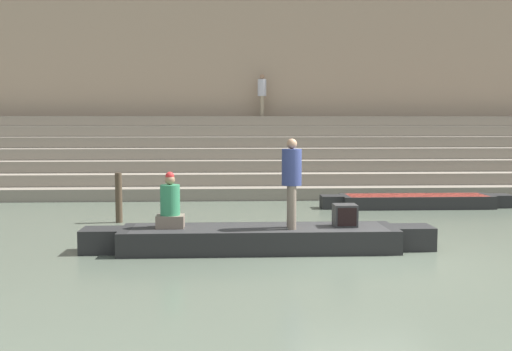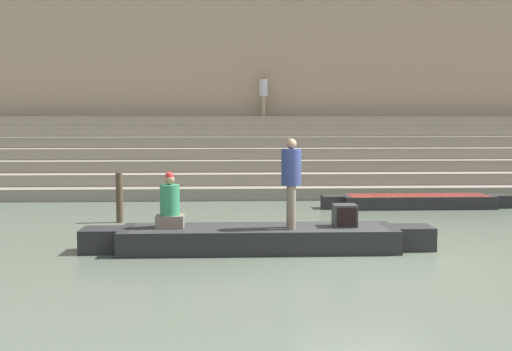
{
  "view_description": "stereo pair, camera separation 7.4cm",
  "coord_description": "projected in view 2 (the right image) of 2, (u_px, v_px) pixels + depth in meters",
  "views": [
    {
      "loc": [
        -2.57,
        -10.75,
        2.47
      ],
      "look_at": [
        -1.95,
        1.87,
        1.35
      ],
      "focal_mm": 42.0,
      "sensor_mm": 36.0,
      "label": 1
    },
    {
      "loc": [
        -2.49,
        -10.75,
        2.47
      ],
      "look_at": [
        -1.95,
        1.87,
        1.35
      ],
      "focal_mm": 42.0,
      "sensor_mm": 36.0,
      "label": 2
    }
  ],
  "objects": [
    {
      "name": "person_on_steps",
      "position": [
        264.0,
        92.0,
        23.5
      ],
      "size": [
        0.34,
        0.34,
        1.63
      ],
      "rotation": [
        0.0,
        0.0,
        3.0
      ],
      "color": "gray",
      "rests_on": "ghat_steps"
    },
    {
      "name": "mooring_post",
      "position": [
        119.0,
        198.0,
        14.82
      ],
      "size": [
        0.17,
        0.17,
        1.24
      ],
      "primitive_type": "cylinder",
      "color": "#473828",
      "rests_on": "ground"
    },
    {
      "name": "person_rowing",
      "position": [
        170.0,
        206.0,
        11.51
      ],
      "size": [
        0.53,
        0.42,
        1.08
      ],
      "rotation": [
        0.0,
        0.0,
        0.12
      ],
      "color": "#756656",
      "rests_on": "rowboat_main"
    },
    {
      "name": "back_wall",
      "position": [
        291.0,
        66.0,
        24.43
      ],
      "size": [
        34.2,
        1.28,
        9.58
      ],
      "color": "tan",
      "rests_on": "ground"
    },
    {
      "name": "ghat_steps",
      "position": [
        297.0,
        163.0,
        22.29
      ],
      "size": [
        36.0,
        5.27,
        2.73
      ],
      "color": "gray",
      "rests_on": "ground"
    },
    {
      "name": "moored_boat_shore",
      "position": [
        417.0,
        201.0,
        17.41
      ],
      "size": [
        5.59,
        1.07,
        0.37
      ],
      "rotation": [
        0.0,
        0.0,
        0.01
      ],
      "color": "black",
      "rests_on": "ground"
    },
    {
      "name": "person_standing",
      "position": [
        291.0,
        177.0,
        11.36
      ],
      "size": [
        0.38,
        0.38,
        1.72
      ],
      "rotation": [
        0.0,
        0.0,
        0.0
      ],
      "color": "#756656",
      "rests_on": "rowboat_main"
    },
    {
      "name": "ground_plane",
      "position": [
        366.0,
        257.0,
        11.03
      ],
      "size": [
        120.0,
        120.0,
        0.0
      ],
      "primitive_type": "plane",
      "color": "#566051"
    },
    {
      "name": "rowboat_main",
      "position": [
        259.0,
        238.0,
        11.59
      ],
      "size": [
        6.8,
        1.34,
        0.45
      ],
      "rotation": [
        0.0,
        0.0,
        -0.04
      ],
      "color": "black",
      "rests_on": "ground"
    },
    {
      "name": "tv_set",
      "position": [
        345.0,
        215.0,
        11.65
      ],
      "size": [
        0.45,
        0.43,
        0.43
      ],
      "rotation": [
        0.0,
        0.0,
        -0.15
      ],
      "color": "#2D2D2D",
      "rests_on": "rowboat_main"
    }
  ]
}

